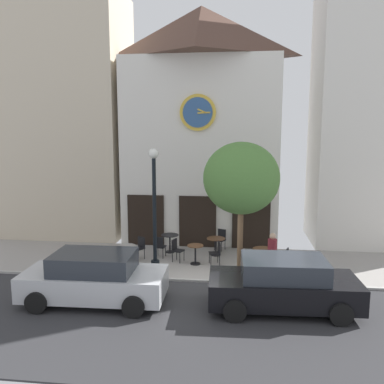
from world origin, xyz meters
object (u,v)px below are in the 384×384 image
cafe_chair_corner (140,246)px  pedestrian_maroon (272,255)px  cafe_table_center (263,254)px  cafe_chair_near_lamp (160,245)px  cafe_table_near_door (170,240)px  cafe_chair_under_awning (221,238)px  cafe_table_leftmost (127,252)px  cafe_table_near_curb (195,251)px  street_lamp (154,210)px  street_tree (241,179)px  cafe_chair_near_tree (217,251)px  cafe_table_center_right (216,243)px  parked_car_silver (94,278)px  parked_car_black (283,284)px  cafe_chair_outer (284,258)px  cafe_chair_curbside (119,258)px  cafe_chair_mid_row (176,248)px

cafe_chair_corner → pedestrian_maroon: (5.16, -1.64, 0.33)m
cafe_table_center → cafe_chair_near_lamp: cafe_chair_near_lamp is taller
cafe_table_near_door → cafe_chair_under_awning: cafe_chair_under_awning is taller
cafe_table_leftmost → cafe_table_near_door: (1.37, 1.80, 0.02)m
cafe_table_near_curb → cafe_table_center: cafe_table_center is taller
street_lamp → street_tree: 3.43m
cafe_chair_near_tree → cafe_table_center_right: bearing=94.7°
cafe_table_near_curb → cafe_chair_near_lamp: cafe_chair_near_lamp is taller
cafe_table_center_right → cafe_chair_under_awning: 0.83m
parked_car_silver → parked_car_black: (5.65, 0.17, 0.00)m
cafe_chair_near_tree → cafe_chair_outer: same height
cafe_table_near_curb → cafe_chair_near_lamp: bearing=158.7°
street_lamp → cafe_chair_near_lamp: (-0.11, 1.41, -1.78)m
cafe_chair_curbside → cafe_chair_outer: same height
cafe_chair_outer → pedestrian_maroon: size_ratio=0.54×
cafe_chair_near_tree → cafe_table_leftmost: bearing=-171.9°
cafe_chair_under_awning → parked_car_silver: parked_car_silver is taller
cafe_table_leftmost → cafe_chair_mid_row: (1.83, 0.66, -0.01)m
cafe_chair_near_tree → cafe_chair_curbside: bearing=-160.1°
cafe_table_near_door → cafe_chair_near_lamp: (-0.29, -0.79, -0.03)m
cafe_table_near_curb → parked_car_silver: (-2.66, -3.82, 0.25)m
cafe_chair_near_tree → cafe_chair_curbside: size_ratio=1.00×
street_lamp → cafe_chair_near_tree: (2.25, 0.89, -1.78)m
cafe_chair_near_lamp → cafe_chair_curbside: 2.13m
cafe_table_center_right → cafe_chair_mid_row: size_ratio=0.86×
cafe_chair_mid_row → parked_car_silver: (-1.87, -4.07, 0.23)m
cafe_chair_mid_row → street_tree: bearing=-32.3°
street_tree → cafe_chair_corner: street_tree is taller
cafe_table_near_curb → cafe_chair_mid_row: (-0.79, 0.25, 0.02)m
cafe_chair_curbside → cafe_chair_outer: (6.04, 0.71, 0.00)m
cafe_table_center_right → parked_car_black: 5.36m
cafe_table_near_curb → cafe_chair_curbside: bearing=-156.1°
street_tree → cafe_chair_outer: (1.63, 0.85, -3.03)m
street_lamp → cafe_table_near_door: size_ratio=5.87×
cafe_table_leftmost → cafe_table_near_curb: (2.62, 0.41, -0.03)m
cafe_table_center → cafe_table_near_curb: bearing=175.5°
cafe_table_leftmost → pedestrian_maroon: size_ratio=0.46×
cafe_table_leftmost → cafe_chair_corner: bearing=69.0°
cafe_chair_near_lamp → cafe_chair_curbside: bearing=-122.8°
cafe_table_near_curb → cafe_chair_under_awning: cafe_chair_under_awning is taller
cafe_table_near_curb → cafe_table_center_right: (0.73, 1.21, 0.04)m
cafe_table_near_door → street_lamp: bearing=-94.5°
cafe_table_center_right → cafe_chair_near_tree: 1.13m
pedestrian_maroon → parked_car_black: bearing=-86.7°
parked_car_silver → parked_car_black: size_ratio=0.99×
street_tree → cafe_chair_outer: street_tree is taller
cafe_table_center → cafe_chair_corner: 4.95m
cafe_chair_under_awning → parked_car_black: 6.05m
cafe_table_near_door → cafe_chair_near_lamp: cafe_chair_near_lamp is taller
cafe_table_near_door → parked_car_silver: (-1.41, -5.21, 0.20)m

